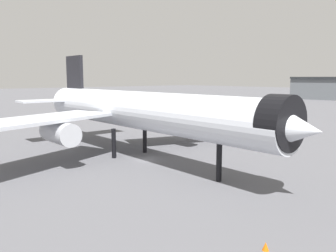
# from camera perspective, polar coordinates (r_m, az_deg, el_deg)

# --- Properties ---
(ground) EXTENTS (900.00, 900.00, 0.00)m
(ground) POSITION_cam_1_polar(r_m,az_deg,el_deg) (62.85, -3.67, -5.67)
(ground) COLOR #56565B
(airliner_near_gate) EXTENTS (68.73, 62.93, 19.85)m
(airliner_near_gate) POSITION_cam_1_polar(r_m,az_deg,el_deg) (63.79, -5.03, 2.50)
(airliner_near_gate) COLOR silver
(airliner_near_gate) RESTS_ON ground
(baggage_cart_trailing) EXTENTS (2.82, 2.88, 1.82)m
(baggage_cart_trailing) POSITION_cam_1_polar(r_m,az_deg,el_deg) (93.29, 14.84, -0.82)
(baggage_cart_trailing) COLOR black
(baggage_cart_trailing) RESTS_ON ground
(traffic_cone_wingtip) EXTENTS (0.59, 0.59, 0.74)m
(traffic_cone_wingtip) POSITION_cam_1_polar(r_m,az_deg,el_deg) (32.70, 15.78, -18.54)
(traffic_cone_wingtip) COLOR #F2600C
(traffic_cone_wingtip) RESTS_ON ground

